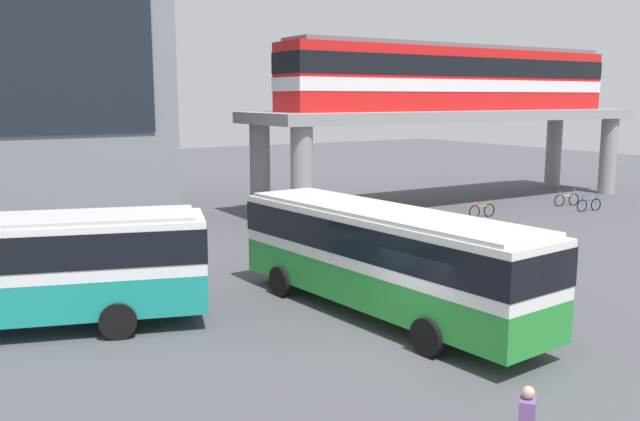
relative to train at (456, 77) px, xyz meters
name	(u,v)px	position (x,y,z in m)	size (l,w,h in m)	color
ground_plane	(247,268)	(-17.77, -7.93, -7.63)	(120.00, 120.00, 0.00)	#47494F
elevated_platform	(453,125)	(-0.06, 0.00, -2.84)	(26.31, 6.11, 5.66)	gray
train	(456,77)	(0.00, 0.00, 0.00)	(23.30, 2.96, 3.84)	red
bus_main	(382,251)	(-16.91, -15.29, -5.64)	(3.55, 11.23, 3.22)	#268C33
bus_secondary	(0,263)	(-26.67, -10.98, -5.64)	(11.28, 5.85, 3.22)	teal
bicycle_silver	(567,200)	(5.15, -4.40, -7.27)	(1.77, 0.42, 1.04)	black
bicycle_orange	(482,211)	(-2.10, -4.64, -7.27)	(1.79, 0.16, 1.04)	black
bicycle_blue	(589,205)	(4.64, -6.34, -7.27)	(1.78, 0.32, 1.04)	black
pedestrian_at_kerb	(371,229)	(-11.47, -7.28, -6.89)	(0.48, 0.45, 1.59)	maroon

